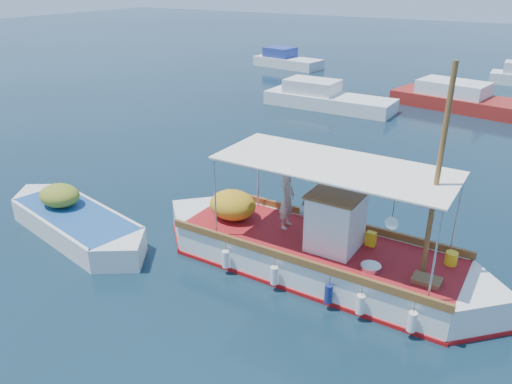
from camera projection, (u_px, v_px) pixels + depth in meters
The scene contains 6 objects.
ground at pixel (300, 257), 14.59m from camera, with size 160.00×160.00×0.00m, color black.
fishing_caique at pixel (314, 253), 13.76m from camera, with size 10.18×2.96×6.21m.
dinghy at pixel (75, 223), 15.79m from camera, with size 6.58×2.86×1.64m.
bg_boat_nw at pixel (325, 99), 30.36m from camera, with size 7.89×2.53×1.80m.
bg_boat_n at pixel (471, 102), 29.69m from camera, with size 10.10×4.54×1.80m.
bg_boat_far_w at pixel (286, 61), 43.18m from camera, with size 6.25×3.20×1.80m.
Camera 1 is at (5.30, -11.45, 7.67)m, focal length 35.00 mm.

